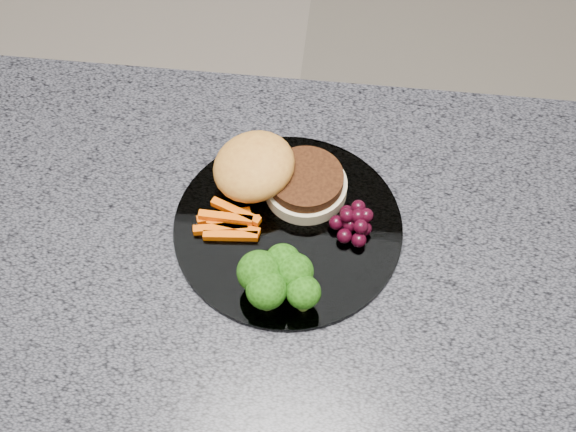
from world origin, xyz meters
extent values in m
cube|color=brown|center=(0.00, 0.00, 0.43)|extent=(1.20, 0.60, 0.86)
cube|color=#474850|center=(0.00, 0.00, 0.88)|extent=(1.20, 0.60, 0.04)
cylinder|color=white|center=(0.08, 0.07, 0.90)|extent=(0.26, 0.26, 0.01)
cylinder|color=beige|center=(0.10, 0.12, 0.91)|extent=(0.11, 0.11, 0.02)
cylinder|color=#3B1D0B|center=(0.10, 0.12, 0.93)|extent=(0.10, 0.10, 0.01)
ellipsoid|color=#C18530|center=(0.04, 0.12, 0.93)|extent=(0.11, 0.11, 0.05)
cube|color=#E05403|center=(0.02, 0.07, 0.91)|extent=(0.06, 0.01, 0.01)
cube|color=#E05403|center=(0.02, 0.06, 0.91)|extent=(0.06, 0.02, 0.01)
cube|color=#E05403|center=(0.01, 0.05, 0.91)|extent=(0.06, 0.02, 0.01)
cube|color=#E05403|center=(0.02, 0.07, 0.92)|extent=(0.06, 0.03, 0.01)
cube|color=#E05403|center=(0.01, 0.06, 0.92)|extent=(0.06, 0.01, 0.01)
cube|color=#E05403|center=(0.02, 0.05, 0.91)|extent=(0.06, 0.01, 0.01)
cube|color=#E05403|center=(0.01, 0.07, 0.91)|extent=(0.06, 0.03, 0.01)
cylinder|color=olive|center=(0.06, -0.01, 0.92)|extent=(0.02, 0.02, 0.02)
ellipsoid|color=#123607|center=(0.06, -0.01, 0.94)|extent=(0.05, 0.05, 0.04)
cylinder|color=olive|center=(0.10, -0.01, 0.92)|extent=(0.01, 0.01, 0.02)
ellipsoid|color=#123607|center=(0.10, -0.01, 0.94)|extent=(0.04, 0.04, 0.04)
cylinder|color=olive|center=(0.07, -0.03, 0.92)|extent=(0.02, 0.02, 0.02)
ellipsoid|color=#123607|center=(0.07, -0.03, 0.94)|extent=(0.04, 0.04, 0.04)
cylinder|color=olive|center=(0.11, -0.03, 0.92)|extent=(0.01, 0.01, 0.02)
ellipsoid|color=#123607|center=(0.11, -0.03, 0.94)|extent=(0.04, 0.04, 0.03)
cylinder|color=olive|center=(0.08, 0.00, 0.92)|extent=(0.01, 0.01, 0.02)
ellipsoid|color=#123607|center=(0.08, 0.00, 0.94)|extent=(0.04, 0.04, 0.04)
sphere|color=black|center=(0.15, 0.07, 0.91)|extent=(0.02, 0.02, 0.02)
sphere|color=black|center=(0.17, 0.07, 0.91)|extent=(0.02, 0.02, 0.02)
sphere|color=black|center=(0.17, 0.08, 0.91)|extent=(0.02, 0.02, 0.02)
sphere|color=black|center=(0.15, 0.09, 0.91)|extent=(0.02, 0.02, 0.02)
sphere|color=black|center=(0.14, 0.07, 0.91)|extent=(0.02, 0.02, 0.02)
sphere|color=black|center=(0.15, 0.06, 0.91)|extent=(0.02, 0.02, 0.02)
sphere|color=black|center=(0.16, 0.05, 0.91)|extent=(0.02, 0.02, 0.02)
sphere|color=black|center=(0.16, 0.08, 0.93)|extent=(0.02, 0.02, 0.02)
sphere|color=black|center=(0.15, 0.08, 0.93)|extent=(0.02, 0.02, 0.02)
sphere|color=black|center=(0.16, 0.06, 0.93)|extent=(0.02, 0.02, 0.02)
sphere|color=black|center=(0.16, 0.09, 0.93)|extent=(0.02, 0.02, 0.02)
sphere|color=black|center=(0.17, 0.08, 0.93)|extent=(0.02, 0.02, 0.02)
camera|label=1|loc=(0.13, -0.42, 1.67)|focal=50.00mm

